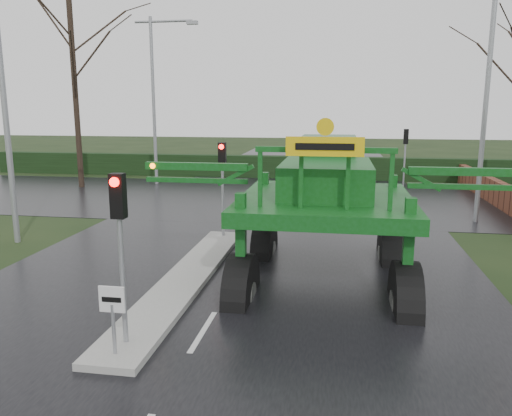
% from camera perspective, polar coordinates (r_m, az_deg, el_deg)
% --- Properties ---
extents(ground, '(140.00, 140.00, 0.00)m').
position_cam_1_polar(ground, '(11.06, -6.05, -13.92)').
color(ground, black).
rests_on(ground, ground).
extents(road_main, '(14.00, 80.00, 0.02)m').
position_cam_1_polar(road_main, '(20.37, 1.41, -1.98)').
color(road_main, black).
rests_on(road_main, ground).
extents(road_cross, '(80.00, 12.00, 0.02)m').
position_cam_1_polar(road_cross, '(26.20, 3.24, 1.02)').
color(road_cross, black).
rests_on(road_cross, ground).
extents(median_island, '(1.20, 10.00, 0.16)m').
position_cam_1_polar(median_island, '(14.04, -7.96, -7.98)').
color(median_island, gray).
rests_on(median_island, ground).
extents(hedge_row, '(44.00, 0.90, 1.50)m').
position_cam_1_polar(hedge_row, '(33.97, 4.72, 4.66)').
color(hedge_row, black).
rests_on(hedge_row, ground).
extents(brick_wall, '(0.40, 20.00, 1.20)m').
position_cam_1_polar(brick_wall, '(27.09, 25.93, 1.50)').
color(brick_wall, '#592D1E').
rests_on(brick_wall, ground).
extents(keep_left_sign, '(0.50, 0.07, 1.35)m').
position_cam_1_polar(keep_left_sign, '(9.78, -16.08, -11.05)').
color(keep_left_sign, gray).
rests_on(keep_left_sign, ground).
extents(traffic_signal_near, '(0.26, 0.33, 3.52)m').
position_cam_1_polar(traffic_signal_near, '(9.75, -15.35, -1.63)').
color(traffic_signal_near, gray).
rests_on(traffic_signal_near, ground).
extents(traffic_signal_mid, '(0.26, 0.33, 3.52)m').
position_cam_1_polar(traffic_signal_mid, '(17.71, -3.87, 4.48)').
color(traffic_signal_mid, gray).
rests_on(traffic_signal_mid, ground).
extents(traffic_signal_far, '(0.26, 0.33, 3.52)m').
position_cam_1_polar(traffic_signal_far, '(29.94, 16.71, 6.85)').
color(traffic_signal_far, gray).
rests_on(traffic_signal_far, ground).
extents(street_light_left_near, '(3.85, 0.30, 10.00)m').
position_cam_1_polar(street_light_left_near, '(19.11, -26.38, 14.07)').
color(street_light_left_near, gray).
rests_on(street_light_left_near, ground).
extents(street_light_right, '(3.85, 0.30, 10.00)m').
position_cam_1_polar(street_light_right, '(22.34, 24.25, 13.70)').
color(street_light_right, gray).
rests_on(street_light_right, ground).
extents(street_light_left_far, '(3.85, 0.30, 10.00)m').
position_cam_1_polar(street_light_left_far, '(31.60, -11.17, 13.50)').
color(street_light_left_far, gray).
rests_on(street_light_left_far, ground).
extents(tree_left_far, '(7.70, 7.70, 13.26)m').
position_cam_1_polar(tree_left_far, '(31.64, -20.16, 15.14)').
color(tree_left_far, black).
rests_on(tree_left_far, ground).
extents(crop_sprayer, '(10.03, 6.24, 5.61)m').
position_cam_1_polar(crop_sprayer, '(12.41, -1.53, 1.81)').
color(crop_sprayer, black).
rests_on(crop_sprayer, ground).
extents(white_sedan, '(4.92, 1.97, 1.59)m').
position_cam_1_polar(white_sedan, '(26.64, 7.86, 1.10)').
color(white_sedan, white).
rests_on(white_sedan, ground).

